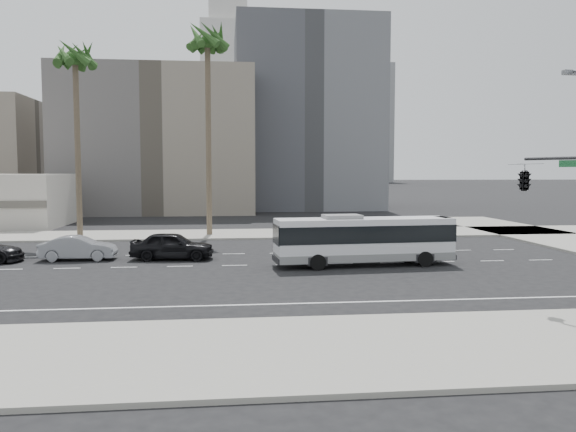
{
  "coord_description": "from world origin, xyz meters",
  "views": [
    {
      "loc": [
        -3.42,
        -31.35,
        5.18
      ],
      "look_at": [
        0.42,
        4.0,
        2.43
      ],
      "focal_mm": 35.41,
      "sensor_mm": 36.0,
      "label": 1
    }
  ],
  "objects": [
    {
      "name": "traffic_signal",
      "position": [
        8.14,
        -10.91,
        4.83
      ],
      "size": [
        2.66,
        3.7,
        5.79
      ],
      "rotation": [
        0.0,
        0.0,
        0.42
      ],
      "color": "#262628",
      "rests_on": "ground"
    },
    {
      "name": "palm_mid",
      "position": [
        -14.64,
        13.49,
        13.41
      ],
      "size": [
        4.82,
        4.82,
        14.91
      ],
      "rotation": [
        0.0,
        0.0,
        -0.02
      ],
      "color": "brown",
      "rests_on": "ground"
    },
    {
      "name": "sidewalk_north",
      "position": [
        0.0,
        15.5,
        0.07
      ],
      "size": [
        120.0,
        7.0,
        0.15
      ],
      "primitive_type": "cube",
      "color": "gray",
      "rests_on": "ground"
    },
    {
      "name": "sidewalk_south",
      "position": [
        0.0,
        -15.5,
        0.07
      ],
      "size": [
        120.0,
        7.0,
        0.15
      ],
      "primitive_type": "cube",
      "color": "gray",
      "rests_on": "ground"
    },
    {
      "name": "ground",
      "position": [
        0.0,
        0.0,
        0.0
      ],
      "size": [
        700.0,
        700.0,
        0.0
      ],
      "primitive_type": "plane",
      "color": "black",
      "rests_on": "ground"
    },
    {
      "name": "city_bus",
      "position": [
        4.16,
        -0.7,
        1.5
      ],
      "size": [
        10.06,
        2.96,
        2.85
      ],
      "rotation": [
        0.0,
        0.0,
        0.07
      ],
      "color": "silver",
      "rests_on": "ground"
    },
    {
      "name": "car_a",
      "position": [
        -6.64,
        2.63,
        0.83
      ],
      "size": [
        2.42,
        5.03,
        1.66
      ],
      "primitive_type": "imported",
      "rotation": [
        0.0,
        0.0,
        1.47
      ],
      "color": "black",
      "rests_on": "ground"
    },
    {
      "name": "highrise_far",
      "position": [
        70.0,
        260.0,
        30.0
      ],
      "size": [
        22.0,
        22.0,
        60.0
      ],
      "primitive_type": "cube",
      "color": "slate",
      "rests_on": "ground"
    },
    {
      "name": "midrise_beige_west",
      "position": [
        -12.0,
        45.0,
        9.0
      ],
      "size": [
        24.0,
        18.0,
        18.0
      ],
      "primitive_type": "cube",
      "color": "#635E5A",
      "rests_on": "ground"
    },
    {
      "name": "highrise_right",
      "position": [
        45.0,
        230.0,
        35.0
      ],
      "size": [
        26.0,
        26.0,
        70.0
      ],
      "primitive_type": "cube",
      "color": "slate",
      "rests_on": "ground"
    },
    {
      "name": "midrise_gray_center",
      "position": [
        8.0,
        52.0,
        13.0
      ],
      "size": [
        20.0,
        20.0,
        26.0
      ],
      "primitive_type": "cube",
      "color": "#4B4D53",
      "rests_on": "ground"
    },
    {
      "name": "civic_tower",
      "position": [
        -2.0,
        250.0,
        38.83
      ],
      "size": [
        42.0,
        42.0,
        129.0
      ],
      "color": "silver",
      "rests_on": "ground"
    },
    {
      "name": "palm_near",
      "position": [
        -4.81,
        14.81,
        15.15
      ],
      "size": [
        4.97,
        4.97,
        16.72
      ],
      "rotation": [
        0.0,
        0.0,
        -0.39
      ],
      "color": "brown",
      "rests_on": "ground"
    },
    {
      "name": "car_b",
      "position": [
        -12.14,
        3.0,
        0.72
      ],
      "size": [
        1.54,
        4.35,
        1.43
      ],
      "primitive_type": "imported",
      "rotation": [
        0.0,
        0.0,
        1.58
      ],
      "color": "gray",
      "rests_on": "ground"
    }
  ]
}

